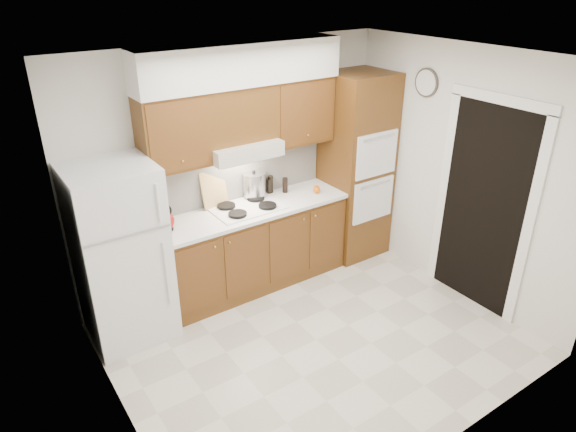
# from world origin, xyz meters

# --- Properties ---
(floor) EXTENTS (3.60, 3.60, 0.00)m
(floor) POSITION_xyz_m (0.00, 0.00, 0.00)
(floor) COLOR beige
(floor) RESTS_ON ground
(ceiling) EXTENTS (3.60, 3.60, 0.00)m
(ceiling) POSITION_xyz_m (0.00, 0.00, 2.60)
(ceiling) COLOR white
(ceiling) RESTS_ON wall_back
(wall_back) EXTENTS (3.60, 0.02, 2.60)m
(wall_back) POSITION_xyz_m (0.00, 1.50, 1.30)
(wall_back) COLOR silver
(wall_back) RESTS_ON floor
(wall_left) EXTENTS (0.02, 3.00, 2.60)m
(wall_left) POSITION_xyz_m (-1.80, 0.00, 1.30)
(wall_left) COLOR silver
(wall_left) RESTS_ON floor
(wall_right) EXTENTS (0.02, 3.00, 2.60)m
(wall_right) POSITION_xyz_m (1.80, 0.00, 1.30)
(wall_right) COLOR silver
(wall_right) RESTS_ON floor
(fridge) EXTENTS (0.75, 0.72, 1.72)m
(fridge) POSITION_xyz_m (-1.41, 1.14, 0.86)
(fridge) COLOR white
(fridge) RESTS_ON floor
(base_cabinets) EXTENTS (2.11, 0.60, 0.90)m
(base_cabinets) POSITION_xyz_m (0.02, 1.20, 0.45)
(base_cabinets) COLOR brown
(base_cabinets) RESTS_ON floor
(countertop) EXTENTS (2.13, 0.62, 0.04)m
(countertop) POSITION_xyz_m (0.03, 1.19, 0.92)
(countertop) COLOR white
(countertop) RESTS_ON base_cabinets
(backsplash) EXTENTS (2.11, 0.03, 0.56)m
(backsplash) POSITION_xyz_m (0.02, 1.49, 1.22)
(backsplash) COLOR white
(backsplash) RESTS_ON countertop
(oven_cabinet) EXTENTS (0.70, 0.65, 2.20)m
(oven_cabinet) POSITION_xyz_m (1.44, 1.18, 1.10)
(oven_cabinet) COLOR brown
(oven_cabinet) RESTS_ON floor
(upper_cab_left) EXTENTS (0.63, 0.33, 0.70)m
(upper_cab_left) POSITION_xyz_m (-0.71, 1.33, 1.85)
(upper_cab_left) COLOR brown
(upper_cab_left) RESTS_ON wall_back
(upper_cab_right) EXTENTS (0.73, 0.33, 0.70)m
(upper_cab_right) POSITION_xyz_m (0.72, 1.33, 1.85)
(upper_cab_right) COLOR brown
(upper_cab_right) RESTS_ON wall_back
(range_hood) EXTENTS (0.75, 0.45, 0.15)m
(range_hood) POSITION_xyz_m (-0.02, 1.27, 1.57)
(range_hood) COLOR silver
(range_hood) RESTS_ON wall_back
(upper_cab_over_hood) EXTENTS (0.75, 0.33, 0.55)m
(upper_cab_over_hood) POSITION_xyz_m (-0.02, 1.33, 1.92)
(upper_cab_over_hood) COLOR brown
(upper_cab_over_hood) RESTS_ON range_hood
(soffit) EXTENTS (2.13, 0.36, 0.40)m
(soffit) POSITION_xyz_m (0.03, 1.32, 2.40)
(soffit) COLOR silver
(soffit) RESTS_ON wall_back
(cooktop) EXTENTS (0.74, 0.50, 0.01)m
(cooktop) POSITION_xyz_m (-0.02, 1.21, 0.95)
(cooktop) COLOR white
(cooktop) RESTS_ON countertop
(doorway) EXTENTS (0.02, 0.90, 2.10)m
(doorway) POSITION_xyz_m (1.79, -0.35, 1.05)
(doorway) COLOR black
(doorway) RESTS_ON floor
(wall_clock) EXTENTS (0.02, 0.30, 0.30)m
(wall_clock) POSITION_xyz_m (1.79, 0.55, 2.15)
(wall_clock) COLOR #3F3833
(wall_clock) RESTS_ON wall_right
(kettle) EXTENTS (0.23, 0.23, 0.18)m
(kettle) POSITION_xyz_m (-0.93, 1.20, 1.04)
(kettle) COLOR #990F0B
(kettle) RESTS_ON countertop
(cutting_board) EXTENTS (0.31, 0.13, 0.39)m
(cutting_board) POSITION_xyz_m (-0.28, 1.45, 1.14)
(cutting_board) COLOR tan
(cutting_board) RESTS_ON countertop
(stock_pot) EXTENTS (0.31, 0.31, 0.25)m
(stock_pot) POSITION_xyz_m (0.18, 1.39, 1.10)
(stock_pot) COLOR #ADADB2
(stock_pot) RESTS_ON cooktop
(condiment_a) EXTENTS (0.07, 0.07, 0.20)m
(condiment_a) POSITION_xyz_m (0.41, 1.42, 1.04)
(condiment_a) COLOR black
(condiment_a) RESTS_ON countertop
(condiment_b) EXTENTS (0.05, 0.05, 0.17)m
(condiment_b) POSITION_xyz_m (0.38, 1.42, 1.02)
(condiment_b) COLOR black
(condiment_b) RESTS_ON countertop
(condiment_c) EXTENTS (0.07, 0.07, 0.17)m
(condiment_c) POSITION_xyz_m (0.54, 1.33, 1.03)
(condiment_c) COLOR black
(condiment_c) RESTS_ON countertop
(orange_near) EXTENTS (0.09, 0.09, 0.08)m
(orange_near) POSITION_xyz_m (0.82, 1.11, 0.98)
(orange_near) COLOR #D75A0B
(orange_near) RESTS_ON countertop
(orange_far) EXTENTS (0.08, 0.08, 0.07)m
(orange_far) POSITION_xyz_m (0.84, 1.14, 0.98)
(orange_far) COLOR #F35E0C
(orange_far) RESTS_ON countertop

